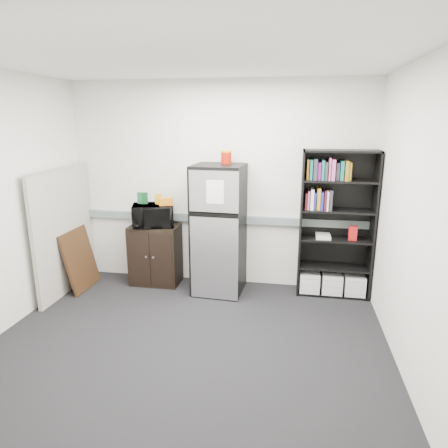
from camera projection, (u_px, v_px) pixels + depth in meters
name	position (u px, v px, depth m)	size (l,w,h in m)	color
floor	(186.00, 347.00, 3.98)	(4.00, 4.00, 0.00)	black
wall_back	(219.00, 185.00, 5.31)	(4.00, 0.02, 2.70)	white
wall_right	(416.00, 225.00, 3.31)	(0.02, 3.50, 2.70)	white
ceiling	(179.00, 57.00, 3.30)	(4.00, 3.50, 0.02)	white
electrical_raceway	(218.00, 219.00, 5.40)	(3.92, 0.05, 0.10)	slate
wall_note	(193.00, 170.00, 5.32)	(0.14, 0.00, 0.10)	white
bookshelf	(336.00, 226.00, 4.99)	(0.90, 0.34, 1.85)	black
cubicle_partition	(64.00, 231.00, 5.13)	(0.06, 1.30, 1.62)	#9C978A
cabinet	(155.00, 255.00, 5.45)	(0.66, 0.44, 0.82)	black
microwave	(153.00, 215.00, 5.30)	(0.53, 0.36, 0.30)	black
snack_box_a	(141.00, 198.00, 5.31)	(0.07, 0.05, 0.15)	#185428
snack_box_b	(145.00, 198.00, 5.29)	(0.07, 0.05, 0.15)	#0C3818
snack_box_c	(158.00, 199.00, 5.27)	(0.07, 0.05, 0.14)	orange
snack_bag	(166.00, 201.00, 5.20)	(0.18, 0.10, 0.10)	orange
refrigerator	(219.00, 230.00, 5.12)	(0.66, 0.68, 1.66)	black
coffee_can	(226.00, 156.00, 5.00)	(0.14, 0.14, 0.18)	#A41707
framed_poster	(80.00, 259.00, 5.30)	(0.21, 0.63, 0.80)	black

